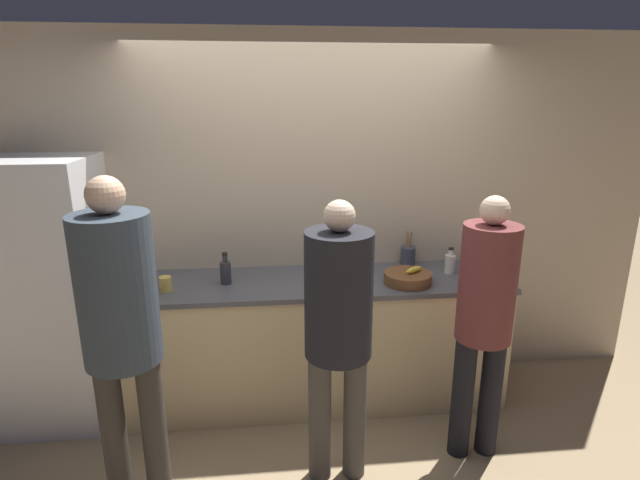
{
  "coord_description": "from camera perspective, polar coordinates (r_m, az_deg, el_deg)",
  "views": [
    {
      "loc": [
        -0.31,
        -2.87,
        2.16
      ],
      "look_at": [
        0.0,
        0.15,
        1.27
      ],
      "focal_mm": 28.0,
      "sensor_mm": 36.0,
      "label": 1
    }
  ],
  "objects": [
    {
      "name": "utensil_crock",
      "position": [
        3.82,
        10.03,
        -1.72
      ],
      "size": [
        0.11,
        0.11,
        0.26
      ],
      "color": "#3D424C",
      "rests_on": "counter"
    },
    {
      "name": "person_center",
      "position": [
        2.71,
        2.11,
        -9.11
      ],
      "size": [
        0.37,
        0.37,
        1.65
      ],
      "color": "#4C4742",
      "rests_on": "ground_plane"
    },
    {
      "name": "person_left",
      "position": [
        2.68,
        -21.87,
        -8.22
      ],
      "size": [
        0.38,
        0.38,
        1.81
      ],
      "color": "#38332D",
      "rests_on": "ground_plane"
    },
    {
      "name": "cup_yellow",
      "position": [
        3.42,
        -17.25,
        -4.81
      ],
      "size": [
        0.08,
        0.08,
        0.1
      ],
      "color": "gold",
      "rests_on": "counter"
    },
    {
      "name": "bottle_dark",
      "position": [
        3.44,
        -10.74,
        -3.56
      ],
      "size": [
        0.07,
        0.07,
        0.22
      ],
      "color": "#333338",
      "rests_on": "counter"
    },
    {
      "name": "refrigerator",
      "position": [
        3.77,
        -28.55,
        -5.42
      ],
      "size": [
        0.7,
        0.69,
        1.79
      ],
      "color": "white",
      "rests_on": "ground_plane"
    },
    {
      "name": "counter",
      "position": [
        3.68,
        -0.38,
        -11.2
      ],
      "size": [
        2.65,
        0.7,
        0.92
      ],
      "color": "beige",
      "rests_on": "ground_plane"
    },
    {
      "name": "wall_back",
      "position": [
        3.7,
        -0.9,
        2.82
      ],
      "size": [
        5.2,
        0.06,
        2.6
      ],
      "color": "#C6B293",
      "rests_on": "ground_plane"
    },
    {
      "name": "bottle_clear",
      "position": [
        3.7,
        14.65,
        -2.56
      ],
      "size": [
        0.07,
        0.07,
        0.19
      ],
      "color": "silver",
      "rests_on": "counter"
    },
    {
      "name": "person_right",
      "position": [
        3.06,
        18.32,
        -7.74
      ],
      "size": [
        0.32,
        0.32,
        1.64
      ],
      "color": "black",
      "rests_on": "ground_plane"
    },
    {
      "name": "ground_plane",
      "position": [
        3.6,
        0.27,
        -20.58
      ],
      "size": [
        14.0,
        14.0,
        0.0
      ],
      "primitive_type": "plane",
      "color": "#9E8460"
    },
    {
      "name": "fruit_bowl",
      "position": [
        3.45,
        10.01,
        -4.27
      ],
      "size": [
        0.32,
        0.32,
        0.12
      ],
      "color": "brown",
      "rests_on": "counter"
    }
  ]
}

